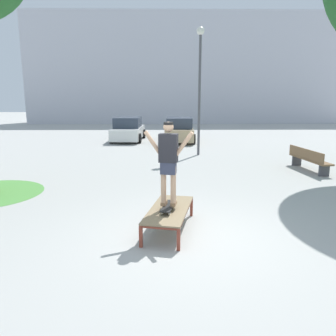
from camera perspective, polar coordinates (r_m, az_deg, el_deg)
ground_plane at (r=6.75m, az=3.43°, el=-11.60°), size 120.00×120.00×0.00m
building_facade at (r=37.58m, az=3.25°, el=16.47°), size 33.90×4.00×11.36m
skate_box at (r=6.90m, az=0.20°, el=-7.35°), size 1.14×2.02×0.46m
skateboard at (r=6.79m, az=0.07°, el=-6.60°), size 0.36×0.82×0.09m
skater at (r=6.54m, az=0.07°, el=1.69°), size 0.99×0.34×1.69m
car_white at (r=21.58m, az=-6.86°, el=6.52°), size 2.06×4.27×1.50m
car_tan at (r=21.04m, az=1.95°, el=6.46°), size 2.07×4.28×1.50m
park_bench at (r=13.59m, az=23.00°, el=1.46°), size 0.69×2.43×0.83m
light_post at (r=15.94m, az=5.49°, el=15.95°), size 0.36×0.36×5.83m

